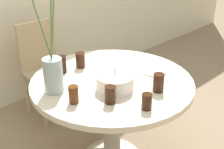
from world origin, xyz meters
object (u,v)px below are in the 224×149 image
drink_glass_1 (74,95)px  drink_glass_5 (158,83)px  drink_glass_2 (80,60)px  drink_glass_3 (147,102)px  drink_glass_0 (110,95)px  birthday_cake (115,82)px  side_plate (154,71)px  drink_glass_4 (62,64)px  chair_right_flank (44,64)px  flower_vase (52,64)px

drink_glass_1 → drink_glass_5: (0.48, -0.27, 0.01)m
drink_glass_1 → drink_glass_2: drink_glass_2 is taller
drink_glass_3 → drink_glass_5: drink_glass_5 is taller
drink_glass_0 → drink_glass_1: (-0.16, 0.16, 0.00)m
birthday_cake → side_plate: (0.39, -0.02, -0.05)m
drink_glass_2 → drink_glass_4: bearing=172.5°
drink_glass_1 → drink_glass_2: 0.52m
chair_right_flank → drink_glass_1: (-0.44, -1.03, 0.27)m
side_plate → drink_glass_1: (-0.70, 0.07, 0.05)m
side_plate → drink_glass_4: drink_glass_4 is taller
drink_glass_0 → side_plate: bearing=9.1°
drink_glass_2 → drink_glass_4: 0.15m
drink_glass_0 → drink_glass_3: bearing=-62.5°
birthday_cake → drink_glass_4: 0.46m
drink_glass_1 → birthday_cake: bearing=-10.0°
birthday_cake → drink_glass_1: birthday_cake is taller
flower_vase → drink_glass_3: 0.63m
birthday_cake → drink_glass_0: 0.18m
chair_right_flank → drink_glass_0: bearing=-100.0°
drink_glass_4 → drink_glass_0: bearing=-95.0°
side_plate → drink_glass_2: 0.56m
drink_glass_5 → flower_vase: bearing=136.4°
drink_glass_1 → flower_vase: bearing=92.0°
drink_glass_2 → drink_glass_3: (-0.10, -0.73, -0.01)m
drink_glass_2 → drink_glass_3: 0.74m
drink_glass_1 → drink_glass_4: size_ratio=0.85×
flower_vase → side_plate: 0.78m
birthday_cake → drink_glass_4: birthday_cake is taller
birthday_cake → drink_glass_4: (-0.10, 0.45, 0.02)m
side_plate → drink_glass_1: size_ratio=1.65×
drink_glass_3 → drink_glass_5: 0.24m
side_plate → drink_glass_0: drink_glass_0 is taller
side_plate → flower_vase: bearing=159.3°
drink_glass_2 → drink_glass_0: bearing=-110.7°
drink_glass_1 → drink_glass_0: bearing=-44.7°
chair_right_flank → side_plate: chair_right_flank is taller
chair_right_flank → flower_vase: bearing=-114.8°
side_plate → drink_glass_0: (-0.54, -0.09, 0.05)m
side_plate → birthday_cake: bearing=177.6°
flower_vase → side_plate: (0.70, -0.27, -0.19)m
chair_right_flank → side_plate: 1.15m
chair_right_flank → drink_glass_2: (-0.08, -0.66, 0.27)m
drink_glass_2 → birthday_cake: bearing=-97.6°
drink_glass_1 → drink_glass_2: bearing=46.3°
chair_right_flank → flower_vase: 1.03m
drink_glass_1 → drink_glass_4: 0.45m
flower_vase → drink_glass_0: flower_vase is taller
chair_right_flank → drink_glass_5: size_ratio=7.29×
drink_glass_4 → drink_glass_2: bearing=-7.5°
flower_vase → drink_glass_0: size_ratio=7.00×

